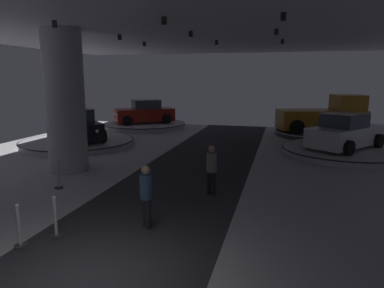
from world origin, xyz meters
TOP-DOWN VIEW (x-y plane):
  - ground at (0.00, 0.00)m, footprint 24.00×44.00m
  - column_left at (-4.89, 7.07)m, footprint 1.51×1.51m
  - display_platform_deep_right at (5.72, 18.73)m, footprint 5.68×5.68m
  - pickup_truck_deep_right at (6.03, 18.82)m, footprint 5.67×3.78m
  - display_platform_far_left at (-7.49, 11.80)m, footprint 6.08×6.08m
  - display_car_far_left at (-7.52, 11.82)m, footprint 4.27×4.22m
  - display_platform_deep_left at (-6.52, 19.10)m, footprint 6.03×6.03m
  - display_car_deep_left at (-6.50, 19.12)m, footprint 4.48×3.88m
  - display_platform_far_right at (6.33, 13.09)m, footprint 5.91×5.91m
  - display_car_far_right at (6.31, 13.06)m, footprint 3.97×4.43m
  - visitor_walking_near at (1.27, 5.56)m, footprint 0.32×0.32m
  - visitor_walking_far at (0.21, 2.69)m, footprint 0.32×0.32m
  - stanchion_a at (-3.84, 4.87)m, footprint 0.28×0.28m
  - stanchion_b at (-2.10, 1.02)m, footprint 0.28×0.28m
  - stanchion_c at (-1.65, 1.67)m, footprint 0.28×0.28m

SIDE VIEW (x-z plane):
  - ground at x=0.00m, z-range -0.05..0.00m
  - display_platform_far_right at x=6.33m, z-range 0.02..0.32m
  - display_platform_deep_right at x=5.72m, z-range 0.02..0.32m
  - display_platform_far_left at x=-7.49m, z-range 0.02..0.33m
  - display_platform_deep_left at x=-6.52m, z-range 0.02..0.39m
  - stanchion_a at x=-3.84m, z-range -0.13..0.88m
  - stanchion_b at x=-2.10m, z-range -0.13..0.88m
  - stanchion_c at x=-1.65m, z-range -0.13..0.88m
  - visitor_walking_near at x=1.27m, z-range 0.11..1.70m
  - visitor_walking_far at x=0.21m, z-range 0.11..1.70m
  - display_car_far_right at x=6.31m, z-range 0.21..1.92m
  - display_car_far_left at x=-7.52m, z-range 0.22..1.93m
  - display_car_deep_left at x=-6.50m, z-range 0.28..1.99m
  - pickup_truck_deep_right at x=6.03m, z-range 0.09..2.39m
  - column_left at x=-4.89m, z-range 0.00..5.50m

